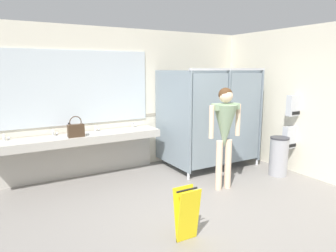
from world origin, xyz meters
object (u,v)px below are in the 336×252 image
object	(u,v)px
paper_towel_dispenser_lower	(291,137)
trash_bin	(279,156)
paper_towel_dispenser_upper	(295,105)
person_standing	(225,126)
soap_dispenser	(69,129)
wet_floor_sign	(187,214)
handbag	(76,130)

from	to	relation	value
paper_towel_dispenser_lower	trash_bin	bearing A→B (deg)	-175.52
paper_towel_dispenser_upper	person_standing	xyz separation A→B (m)	(-1.72, 0.00, -0.23)
paper_towel_dispenser_upper	person_standing	world-z (taller)	person_standing
soap_dispenser	wet_floor_sign	size ratio (longest dim) A/B	0.33
paper_towel_dispenser_lower	soap_dispenser	size ratio (longest dim) A/B	2.01
soap_dispenser	wet_floor_sign	bearing A→B (deg)	-76.46
paper_towel_dispenser_lower	handbag	size ratio (longest dim) A/B	1.16
soap_dispenser	person_standing	bearing A→B (deg)	-40.47
paper_towel_dispenser_upper	person_standing	distance (m)	1.73
soap_dispenser	trash_bin	bearing A→B (deg)	-27.47
paper_towel_dispenser_upper	handbag	world-z (taller)	paper_towel_dispenser_upper
trash_bin	soap_dispenser	distance (m)	3.95
trash_bin	handbag	bearing A→B (deg)	156.31
paper_towel_dispenser_upper	trash_bin	distance (m)	1.02
paper_towel_dispenser_lower	person_standing	xyz separation A→B (m)	(-1.72, -0.03, 0.39)
paper_towel_dispenser_upper	trash_bin	xyz separation A→B (m)	(-0.36, 0.00, -0.95)
handbag	soap_dispenser	xyz separation A→B (m)	(-0.05, 0.30, -0.03)
paper_towel_dispenser_upper	wet_floor_sign	distance (m)	3.45
trash_bin	wet_floor_sign	distance (m)	2.97
person_standing	soap_dispenser	distance (m)	2.78
paper_towel_dispenser_upper	person_standing	bearing A→B (deg)	179.95
paper_towel_dispenser_upper	handbag	distance (m)	4.08
paper_towel_dispenser_lower	handbag	xyz separation A→B (m)	(-3.78, 1.47, 0.27)
paper_towel_dispenser_lower	trash_bin	xyz separation A→B (m)	(-0.36, -0.03, -0.33)
trash_bin	wet_floor_sign	size ratio (longest dim) A/B	1.15
trash_bin	person_standing	distance (m)	1.53
person_standing	soap_dispenser	size ratio (longest dim) A/B	8.06
person_standing	wet_floor_sign	distance (m)	1.92
trash_bin	handbag	world-z (taller)	handbag
paper_towel_dispenser_upper	handbag	bearing A→B (deg)	158.35
wet_floor_sign	trash_bin	bearing A→B (deg)	20.39
person_standing	handbag	size ratio (longest dim) A/B	4.64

